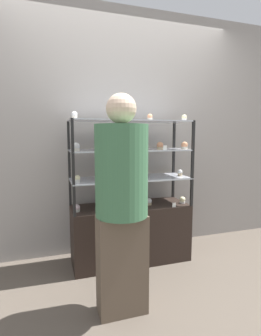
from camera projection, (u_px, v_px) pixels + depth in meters
The scene contains 28 objects.
ground_plane at pixel (130, 260), 2.68m from camera, with size 20.00×20.00×0.00m, color brown.
back_wall at pixel (121, 132), 2.85m from camera, with size 8.00×0.05×2.60m.
display_base at pixel (130, 233), 2.64m from camera, with size 1.16×0.42×0.57m.
display_riser_lower at pixel (130, 180), 2.58m from camera, with size 1.16×0.42×0.28m.
display_riser_middle at pixel (130, 151), 2.54m from camera, with size 1.16×0.42×0.28m.
display_riser_upper at pixel (130, 122), 2.51m from camera, with size 1.16×0.42×0.28m.
layer_cake_centerpiece at pixel (122, 200), 2.64m from camera, with size 0.18×0.18×0.10m.
sheet_cake_frosted at pixel (112, 175), 2.51m from camera, with size 0.25×0.18×0.07m.
cupcake_0 at pixel (77, 208), 2.40m from camera, with size 0.06×0.06×0.07m.
cupcake_1 at pixel (149, 202), 2.63m from camera, with size 0.06×0.06×0.07m.
cupcake_2 at pixel (182, 200), 2.69m from camera, with size 0.06×0.06×0.07m.
price_tag_0 at pixel (174, 205), 2.54m from camera, with size 0.04×0.00×0.04m.
cupcake_3 at pixel (77, 179), 2.31m from camera, with size 0.05×0.05×0.07m.
cupcake_4 at pixel (133, 175), 2.51m from camera, with size 0.05×0.05×0.07m.
cupcake_5 at pixel (180, 173), 2.69m from camera, with size 0.05×0.05×0.07m.
price_tag_1 at pixel (143, 178), 2.41m from camera, with size 0.04×0.00×0.04m.
cupcake_6 at pixel (76, 147), 2.30m from camera, with size 0.06×0.06×0.07m.
cupcake_7 at pixel (105, 147), 2.36m from camera, with size 0.06×0.06×0.07m.
cupcake_8 at pixel (133, 146), 2.50m from camera, with size 0.06×0.06×0.07m.
cupcake_9 at pixel (160, 146), 2.52m from camera, with size 0.06×0.06×0.07m.
cupcake_10 at pixel (184, 146), 2.59m from camera, with size 0.06×0.06×0.07m.
price_tag_2 at pixel (165, 148), 2.44m from camera, with size 0.04×0.00×0.04m.
cupcake_11 at pixel (74, 115), 2.24m from camera, with size 0.05×0.05×0.06m.
cupcake_12 at pixel (115, 116), 2.36m from camera, with size 0.05×0.05×0.06m.
cupcake_13 at pixel (150, 117), 2.51m from camera, with size 0.05×0.05×0.06m.
cupcake_14 at pixel (184, 118), 2.59m from camera, with size 0.05×0.05×0.06m.
price_tag_3 at pixel (114, 116), 2.26m from camera, with size 0.04×0.00×0.04m.
customer_figure at pixel (122, 200), 1.80m from camera, with size 0.36×0.36×1.54m.
Camera 1 is at (-0.78, -2.42, 1.27)m, focal length 28.00 mm.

